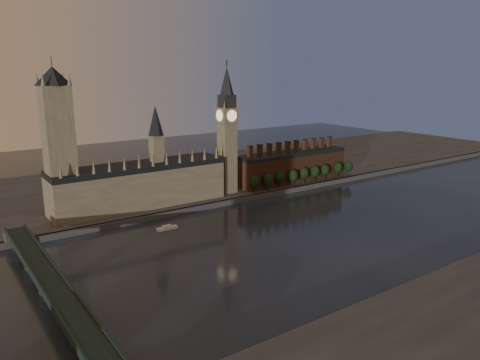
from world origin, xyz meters
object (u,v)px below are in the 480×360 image
object	(u,v)px
big_ben	(227,129)
river_boat	(167,228)
victoria_tower	(58,139)
westminster_bridge	(57,294)

from	to	relation	value
big_ben	river_boat	world-z (taller)	big_ben
big_ben	river_boat	distance (m)	105.59
victoria_tower	river_boat	distance (m)	92.44
victoria_tower	big_ben	size ratio (longest dim) A/B	1.01
victoria_tower	big_ben	bearing A→B (deg)	-2.20
victoria_tower	westminster_bridge	bearing A→B (deg)	-106.56
victoria_tower	westminster_bridge	distance (m)	133.21
victoria_tower	river_boat	world-z (taller)	victoria_tower
big_ben	westminster_bridge	xyz separation A→B (m)	(-165.00, -112.70, -49.39)
westminster_bridge	river_boat	bearing A→B (deg)	38.00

